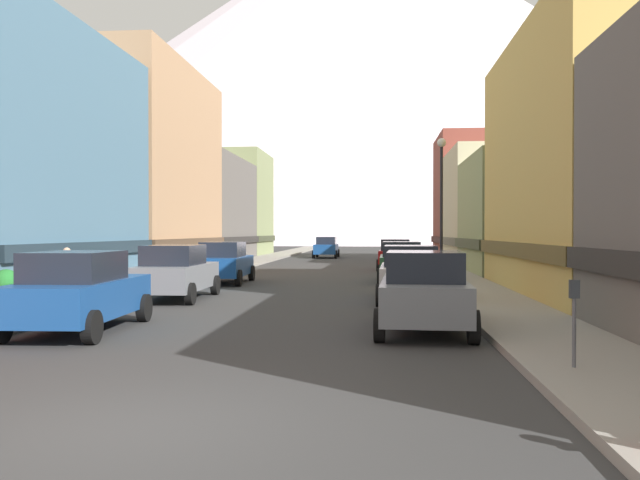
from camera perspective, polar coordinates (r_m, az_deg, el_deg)
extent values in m
plane|color=#353535|center=(7.94, -16.26, -15.48)|extent=(400.00, 400.00, 0.00)
cube|color=gray|center=(43.11, -7.10, -2.13)|extent=(2.50, 100.00, 0.15)
cube|color=gray|center=(42.30, 9.71, -2.19)|extent=(2.50, 100.00, 0.15)
cube|color=tan|center=(39.00, -16.30, 5.83)|extent=(7.65, 13.59, 11.42)
cube|color=brown|center=(38.85, -16.28, -0.22)|extent=(7.95, 13.59, 0.50)
cube|color=#66605B|center=(51.44, -11.26, 2.58)|extent=(8.23, 12.56, 7.80)
cube|color=#2D2B29|center=(51.42, -11.25, 0.02)|extent=(8.53, 12.56, 0.50)
cube|color=#8C9966|center=(62.00, -8.40, 3.05)|extent=(8.15, 8.99, 9.50)
cube|color=#3F442D|center=(61.95, -8.40, 0.14)|extent=(8.45, 8.99, 0.50)
cube|color=#8C9966|center=(36.22, 18.83, 2.03)|extent=(7.85, 9.36, 6.13)
cube|color=#3F442D|center=(36.21, 18.82, -0.29)|extent=(8.15, 9.36, 0.50)
cube|color=beige|center=(45.12, 15.42, 2.70)|extent=(6.84, 9.02, 7.59)
cube|color=#595444|center=(45.10, 15.41, -0.09)|extent=(7.14, 9.02, 0.50)
cube|color=brown|center=(53.90, 14.50, 3.54)|extent=(8.31, 8.46, 9.78)
cube|color=#3B1B16|center=(53.84, 14.49, 0.04)|extent=(8.61, 8.46, 0.50)
cube|color=#19478C|center=(15.62, -19.98, -4.73)|extent=(2.02, 4.47, 0.80)
cube|color=#1E232D|center=(15.34, -20.35, -2.14)|extent=(1.69, 2.27, 0.64)
cylinder|color=black|center=(17.53, -20.69, -5.46)|extent=(0.25, 0.69, 0.68)
cylinder|color=black|center=(16.89, -14.92, -5.67)|extent=(0.25, 0.69, 0.68)
cylinder|color=black|center=(14.58, -25.86, -6.73)|extent=(0.25, 0.69, 0.68)
cylinder|color=black|center=(13.80, -19.07, -7.11)|extent=(0.25, 0.69, 0.68)
cube|color=slate|center=(22.14, -12.30, -3.11)|extent=(1.91, 4.43, 0.80)
cube|color=#1E232D|center=(21.87, -12.49, -1.27)|extent=(1.64, 2.23, 0.64)
cylinder|color=black|center=(24.01, -13.30, -3.77)|extent=(0.23, 0.68, 0.68)
cylinder|color=black|center=(23.53, -9.01, -3.86)|extent=(0.23, 0.68, 0.68)
cylinder|color=black|center=(20.90, -16.00, -4.45)|extent=(0.23, 0.68, 0.68)
cylinder|color=black|center=(20.34, -11.11, -4.58)|extent=(0.23, 0.68, 0.68)
cube|color=#19478C|center=(28.71, -8.25, -2.23)|extent=(1.97, 4.45, 0.80)
cube|color=#1E232D|center=(28.43, -8.35, -0.81)|extent=(1.67, 2.25, 0.64)
cylinder|color=black|center=(30.53, -9.32, -2.81)|extent=(0.24, 0.69, 0.68)
cylinder|color=black|center=(30.18, -5.91, -2.84)|extent=(0.24, 0.69, 0.68)
cylinder|color=black|center=(27.33, -10.84, -3.22)|extent=(0.24, 0.69, 0.68)
cylinder|color=black|center=(26.94, -7.03, -3.27)|extent=(0.24, 0.69, 0.68)
cube|color=slate|center=(14.94, 8.95, -4.94)|extent=(2.03, 4.48, 0.80)
cube|color=#1E232D|center=(14.64, 8.98, -2.23)|extent=(1.69, 2.27, 0.64)
cylinder|color=black|center=(16.63, 5.62, -5.75)|extent=(0.25, 0.69, 0.68)
cylinder|color=black|center=(16.67, 11.98, -5.74)|extent=(0.25, 0.69, 0.68)
cylinder|color=black|center=(13.36, 5.15, -7.34)|extent=(0.25, 0.69, 0.68)
cylinder|color=black|center=(13.41, 13.09, -7.32)|extent=(0.25, 0.69, 0.68)
cube|color=silver|center=(21.23, 7.77, -3.26)|extent=(1.98, 4.46, 0.80)
cube|color=#1E232D|center=(20.94, 7.79, -1.35)|extent=(1.67, 2.25, 0.64)
cylinder|color=black|center=(22.91, 5.39, -3.97)|extent=(0.24, 0.69, 0.68)
cylinder|color=black|center=(22.94, 10.00, -3.97)|extent=(0.24, 0.69, 0.68)
cylinder|color=black|center=(19.63, 5.16, -4.76)|extent=(0.24, 0.69, 0.68)
cylinder|color=black|center=(19.66, 10.54, -4.76)|extent=(0.24, 0.69, 0.68)
cube|color=#265933|center=(29.45, 6.99, -2.15)|extent=(1.91, 4.43, 0.80)
cube|color=#1E232D|center=(29.18, 7.01, -0.77)|extent=(1.63, 2.22, 0.64)
cylinder|color=black|center=(31.12, 5.24, -2.74)|extent=(0.23, 0.68, 0.68)
cylinder|color=black|center=(31.15, 8.63, -2.74)|extent=(0.23, 0.68, 0.68)
cylinder|color=black|center=(27.83, 5.16, -3.14)|extent=(0.23, 0.68, 0.68)
cylinder|color=black|center=(27.87, 8.95, -3.14)|extent=(0.23, 0.68, 0.68)
cube|color=#9E1111|center=(38.55, 6.52, -1.48)|extent=(2.01, 4.47, 0.80)
cube|color=#1E232D|center=(38.28, 6.52, -0.42)|extent=(1.68, 2.26, 0.64)
cylinder|color=black|center=(40.24, 5.24, -1.95)|extent=(0.25, 0.69, 0.68)
cylinder|color=black|center=(40.22, 7.86, -1.96)|extent=(0.25, 0.69, 0.68)
cylinder|color=black|center=(36.95, 5.06, -2.19)|extent=(0.25, 0.69, 0.68)
cylinder|color=black|center=(36.92, 7.92, -2.20)|extent=(0.25, 0.69, 0.68)
cube|color=#19478C|center=(56.30, 0.54, -0.78)|extent=(1.84, 4.40, 0.80)
cube|color=#1E232D|center=(56.54, 0.56, -0.05)|extent=(1.60, 2.20, 0.64)
cylinder|color=black|center=(54.60, 1.37, -1.25)|extent=(0.22, 0.68, 0.68)
cylinder|color=black|center=(54.75, -0.55, -1.25)|extent=(0.22, 0.68, 0.68)
cylinder|color=black|center=(57.89, 1.57, -1.14)|extent=(0.22, 0.68, 0.68)
cylinder|color=black|center=(58.03, -0.24, -1.14)|extent=(0.22, 0.68, 0.68)
cylinder|color=#595960|center=(10.86, 21.05, -7.46)|extent=(0.06, 0.06, 1.05)
cube|color=#33383F|center=(10.78, 21.07, -3.96)|extent=(0.14, 0.10, 0.28)
cylinder|color=gray|center=(19.36, -25.44, -4.80)|extent=(0.53, 0.53, 0.45)
sphere|color=#24782F|center=(19.32, -25.45, -3.31)|extent=(0.70, 0.70, 0.70)
cylinder|color=maroon|center=(20.63, -20.98, -3.13)|extent=(0.36, 0.36, 1.39)
sphere|color=tan|center=(20.60, -20.99, -0.91)|extent=(0.22, 0.22, 0.22)
cylinder|color=black|center=(27.30, 10.42, 2.15)|extent=(0.12, 0.12, 5.50)
sphere|color=white|center=(27.53, 10.43, 8.25)|extent=(0.36, 0.36, 0.36)
cone|color=silver|center=(274.58, 4.20, 14.09)|extent=(334.95, 334.95, 131.52)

